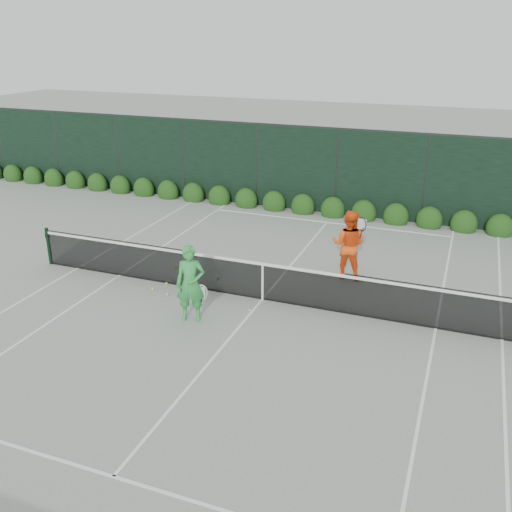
% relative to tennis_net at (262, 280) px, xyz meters
% --- Properties ---
extents(ground, '(80.00, 80.00, 0.00)m').
position_rel_tennis_net_xyz_m(ground, '(0.02, 0.00, -0.53)').
color(ground, gray).
rests_on(ground, ground).
extents(tennis_net, '(12.90, 0.10, 1.07)m').
position_rel_tennis_net_xyz_m(tennis_net, '(0.00, 0.00, 0.00)').
color(tennis_net, black).
rests_on(tennis_net, ground).
extents(player_woman, '(0.76, 0.63, 1.79)m').
position_rel_tennis_net_xyz_m(player_woman, '(-1.13, -1.54, 0.36)').
color(player_woman, green).
rests_on(player_woman, ground).
extents(player_man, '(0.94, 0.74, 1.86)m').
position_rel_tennis_net_xyz_m(player_man, '(1.66, 2.08, 0.40)').
color(player_man, '#FF5415').
rests_on(player_man, ground).
extents(court_lines, '(11.03, 23.83, 0.01)m').
position_rel_tennis_net_xyz_m(court_lines, '(0.02, 0.00, -0.53)').
color(court_lines, white).
rests_on(court_lines, ground).
extents(windscreen_fence, '(32.00, 21.07, 3.06)m').
position_rel_tennis_net_xyz_m(windscreen_fence, '(0.02, -2.71, 0.98)').
color(windscreen_fence, black).
rests_on(windscreen_fence, ground).
extents(hedge_row, '(31.66, 0.65, 0.94)m').
position_rel_tennis_net_xyz_m(hedge_row, '(0.02, 7.15, -0.30)').
color(hedge_row, '#163A0F').
rests_on(hedge_row, ground).
extents(tennis_balls, '(2.95, 1.77, 0.07)m').
position_rel_tennis_net_xyz_m(tennis_balls, '(-2.02, -0.04, -0.50)').
color(tennis_balls, '#D1E633').
rests_on(tennis_balls, ground).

